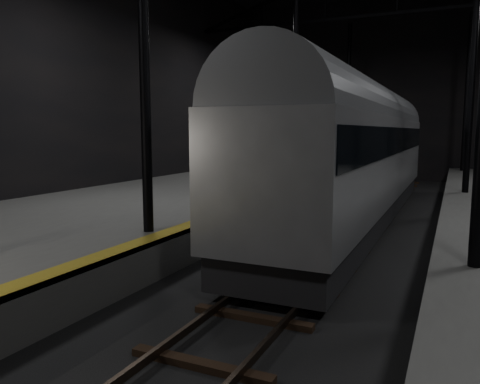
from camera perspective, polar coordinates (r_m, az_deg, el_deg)
The scene contains 5 objects.
ground at distance 14.68m, azimuth 10.87°, elevation -6.83°, with size 44.00×44.00×0.00m, color black.
platform_left at distance 17.85m, azimuth -13.18°, elevation -2.70°, with size 9.00×43.80×1.00m, color #50514E.
tactile_strip at distance 15.54m, azimuth -0.75°, elevation -2.10°, with size 0.50×43.80×0.01m, color olive.
track at distance 14.66m, azimuth 10.87°, elevation -6.57°, with size 2.40×43.00×0.24m.
train at distance 18.33m, azimuth 14.27°, elevation 5.35°, with size 3.00×20.01×5.35m.
Camera 1 is at (3.35, -13.83, 3.59)m, focal length 35.00 mm.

